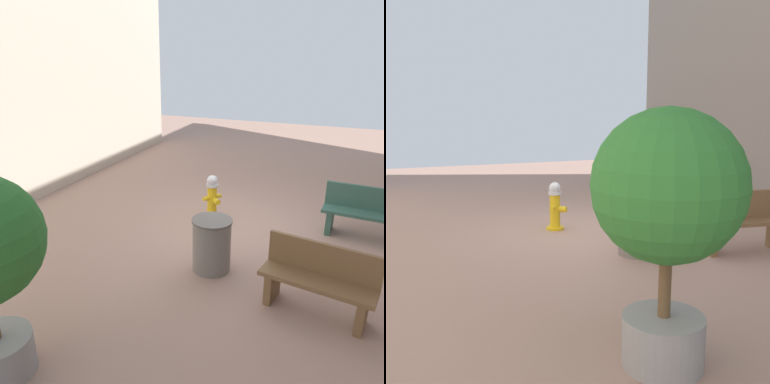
# 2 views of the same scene
# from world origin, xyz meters

# --- Properties ---
(ground_plane) EXTENTS (23.40, 23.40, 0.00)m
(ground_plane) POSITION_xyz_m (0.00, 0.00, 0.00)
(ground_plane) COLOR #9E7A6B
(fire_hydrant) EXTENTS (0.38, 0.39, 0.90)m
(fire_hydrant) POSITION_xyz_m (0.72, -0.36, 0.45)
(fire_hydrant) COLOR gold
(fire_hydrant) RESTS_ON ground_plane
(bench_near) EXTENTS (1.57, 0.57, 0.95)m
(bench_near) POSITION_xyz_m (-2.20, -0.56, 0.49)
(bench_near) COLOR #33594C
(bench_near) RESTS_ON ground_plane
(bench_far) EXTENTS (1.53, 0.70, 0.95)m
(bench_far) POSITION_xyz_m (-1.59, 2.04, 0.49)
(bench_far) COLOR brown
(bench_far) RESTS_ON ground_plane
(trash_bin) EXTENTS (0.63, 0.63, 0.86)m
(trash_bin) POSITION_xyz_m (0.05, 1.56, 0.43)
(trash_bin) COLOR slate
(trash_bin) RESTS_ON ground_plane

